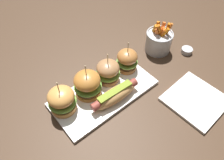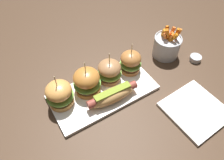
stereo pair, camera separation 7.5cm
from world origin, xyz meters
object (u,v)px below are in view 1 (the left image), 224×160
Objects in this scene: platter_main at (104,93)px; slider_center_left at (88,84)px; fries_bucket at (159,41)px; hot_dog at (115,95)px; slider_center_right at (108,71)px; slider_far_right at (127,60)px; slider_far_left at (62,100)px; sauce_ramekin at (187,50)px; side_plate at (195,100)px.

platter_main is 2.73× the size of slider_center_left.
hot_dog is at bearing -163.91° from fries_bucket.
slider_far_right is (0.10, -0.00, 0.00)m from slider_center_right.
slider_far_right is at bearing 0.38° from slider_far_left.
sauce_ramekin is at bearing -7.20° from platter_main.
slider_far_right is at bearing 14.02° from platter_main.
slider_far_left reaches higher than side_plate.
slider_far_right is at bearing 0.77° from slider_center_left.
slider_center_right is at bearing 165.97° from sauce_ramekin.
sauce_ramekin is at bearing -14.03° from slider_center_right.
slider_center_right is 0.93× the size of fries_bucket.
slider_far_left is 0.97× the size of slider_center_left.
fries_bucket is at bearing 1.43° from slider_center_left.
slider_far_left is (-0.15, 0.04, 0.06)m from platter_main.
slider_center_left is 1.09× the size of slider_center_right.
sauce_ramekin is (0.09, -0.10, -0.04)m from fries_bucket.
slider_center_right reaches higher than sauce_ramekin.
fries_bucket is at bearing 2.09° from slider_far_right.
slider_center_left is 1.07× the size of slider_far_right.
fries_bucket is at bearing 7.33° from platter_main.
slider_far_left is 0.49m from side_plate.
slider_center_right reaches higher than hot_dog.
platter_main is at bearing 100.36° from hot_dog.
slider_far_left is (-0.16, 0.09, 0.02)m from hot_dog.
slider_center_left is 0.10m from slider_center_right.
platter_main is at bearing -143.07° from slider_center_right.
hot_dog is 1.35× the size of slider_center_left.
hot_dog reaches higher than sauce_ramekin.
hot_dog is 0.17m from slider_far_right.
sauce_ramekin is (0.59, -0.09, -0.05)m from slider_far_left.
sauce_ramekin is at bearing -10.58° from slider_center_left.
slider_far_left is at bearing 171.26° from sauce_ramekin.
slider_center_right is 0.98× the size of slider_far_right.
side_plate is (0.23, -0.19, -0.04)m from hot_dog.
slider_center_left is at bearing -176.93° from slider_center_right.
slider_far_right is (0.30, 0.00, -0.00)m from slider_far_left.
side_plate is (0.40, -0.28, -0.06)m from slider_far_left.
platter_main is 2.77× the size of fries_bucket.
slider_far_right is 2.80× the size of sauce_ramekin.
hot_dog is at bearing -115.28° from slider_center_right.
hot_dog reaches higher than platter_main.
fries_bucket reaches higher than side_plate.
slider_far_left is 0.30m from slider_far_right.
hot_dog is at bearing -57.46° from slider_center_left.
fries_bucket is (0.20, 0.01, -0.01)m from slider_far_right.
platter_main is 2.98× the size of slider_center_right.
slider_center_right is at bearing 1.30° from slider_far_left.
slider_center_left is 1.02× the size of fries_bucket.
slider_center_right is (0.04, 0.09, 0.02)m from hot_dog.
side_plate is at bearing -45.11° from platter_main.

